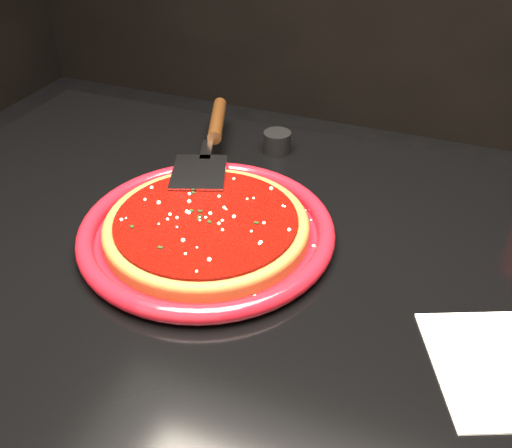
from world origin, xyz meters
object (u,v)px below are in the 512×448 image
Objects in this scene: table at (264,445)px; ramekin at (277,142)px; pizza_server at (210,141)px; plate at (207,231)px.

table is 25.59× the size of ramekin.
pizza_server is (-0.18, 0.22, 0.42)m from table.
pizza_server reaches higher than plate.
ramekin is at bearing 107.42° from table.
table is at bearing -72.58° from ramekin.
ramekin is (-0.10, 0.31, 0.39)m from table.
pizza_server reaches higher than ramekin.
pizza_server is 0.12m from ramekin.
pizza_server is 7.23× the size of ramekin.
plate is at bearing 159.82° from table.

